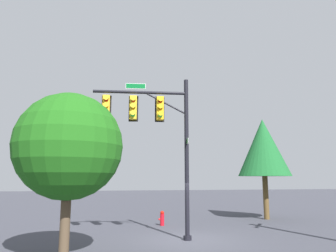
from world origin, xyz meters
The scene contains 5 objects.
ground_plane centered at (0.00, 0.00, 0.00)m, with size 120.00×120.00×0.00m, color #3C3D47.
signal_pole_assembly centered at (1.65, -0.13, 5.22)m, with size 4.52×1.05×7.35m.
fire_hydrant centered at (0.35, -4.57, 0.41)m, with size 0.33×0.24×0.83m.
tree_near centered at (4.93, 2.77, 3.79)m, with size 3.72×3.72×5.66m.
tree_mid centered at (-7.04, -6.07, 4.81)m, with size 3.56×3.56×6.81m.
Camera 1 is at (3.63, 14.22, 2.69)m, focal length 33.96 mm.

